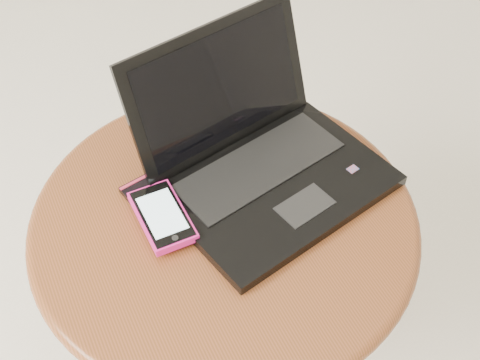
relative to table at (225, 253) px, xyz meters
name	(u,v)px	position (x,y,z in m)	size (l,w,h in m)	color
table	(225,253)	(0.00, 0.00, 0.00)	(0.57, 0.57, 0.45)	#4D2A0F
laptop	(261,157)	(0.08, 0.05, 0.13)	(0.37, 0.35, 0.20)	black
phone_black	(153,202)	(-0.09, 0.06, 0.10)	(0.08, 0.11, 0.01)	black
phone_pink	(162,216)	(-0.09, 0.02, 0.11)	(0.06, 0.12, 0.01)	#EE1E91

